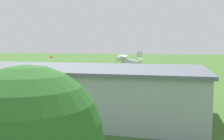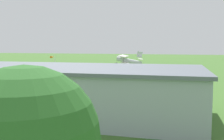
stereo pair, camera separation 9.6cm
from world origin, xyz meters
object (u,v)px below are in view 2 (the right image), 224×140
object	(u,v)px
person_crossing_taxiway	(206,95)
hangar	(43,88)
person_walking_on_apron	(192,93)
windsock	(53,58)
biplane	(128,61)
person_watching_takeoff	(188,95)

from	to	relation	value
person_crossing_taxiway	hangar	bearing A→B (deg)	32.63
person_walking_on_apron	windsock	size ratio (longest dim) A/B	0.30
person_crossing_taxiway	biplane	bearing A→B (deg)	-42.83
person_walking_on_apron	person_watching_takeoff	distance (m)	1.86
hangar	person_watching_takeoff	xyz separation A→B (m)	(-17.21, -11.34, -1.94)
person_walking_on_apron	person_crossing_taxiway	size ratio (longest dim) A/B	1.01
hangar	person_crossing_taxiway	xyz separation A→B (m)	(-19.72, -12.63, -2.00)
biplane	person_watching_takeoff	distance (m)	20.67
hangar	biplane	bearing A→B (deg)	-99.02
person_walking_on_apron	person_crossing_taxiway	bearing A→B (deg)	166.25
biplane	hangar	bearing A→B (deg)	80.98
hangar	person_crossing_taxiway	size ratio (longest dim) A/B	23.97
biplane	person_watching_takeoff	xyz separation A→B (m)	(-12.93, 15.61, -4.04)
person_crossing_taxiway	windsock	world-z (taller)	windsock
person_watching_takeoff	hangar	bearing A→B (deg)	33.38
person_walking_on_apron	windsock	world-z (taller)	windsock
person_crossing_taxiway	person_watching_takeoff	xyz separation A→B (m)	(2.51, 1.29, 0.06)
biplane	person_walking_on_apron	size ratio (longest dim) A/B	4.61
person_watching_takeoff	windsock	bearing A→B (deg)	-30.70
hangar	windsock	world-z (taller)	hangar
biplane	person_walking_on_apron	world-z (taller)	biplane
person_watching_takeoff	person_crossing_taxiway	bearing A→B (deg)	-152.79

